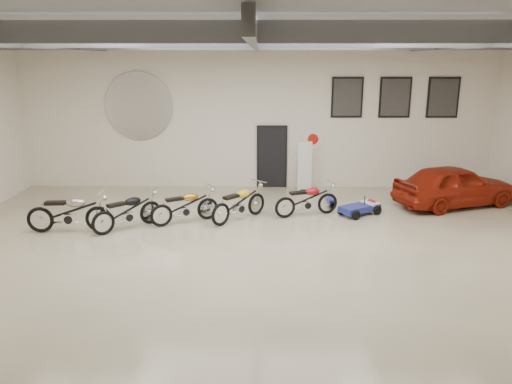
{
  "coord_description": "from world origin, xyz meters",
  "views": [
    {
      "loc": [
        0.13,
        -10.98,
        4.4
      ],
      "look_at": [
        0.0,
        1.2,
        1.1
      ],
      "focal_mm": 35.0,
      "sensor_mm": 36.0,
      "label": 1
    }
  ],
  "objects_px": {
    "banner_stand": "(305,165)",
    "motorcycle_black": "(127,211)",
    "vintage_car": "(454,185)",
    "go_kart": "(363,205)",
    "motorcycle_silver": "(69,212)",
    "motorcycle_red": "(307,199)",
    "motorcycle_gold": "(185,205)",
    "motorcycle_yellow": "(239,202)"
  },
  "relations": [
    {
      "from": "banner_stand",
      "to": "motorcycle_black",
      "type": "bearing_deg",
      "value": -141.7
    },
    {
      "from": "banner_stand",
      "to": "motorcycle_black",
      "type": "xyz_separation_m",
      "value": [
        -4.99,
        -4.02,
        -0.36
      ]
    },
    {
      "from": "vintage_car",
      "to": "go_kart",
      "type": "bearing_deg",
      "value": 87.06
    },
    {
      "from": "go_kart",
      "to": "vintage_car",
      "type": "distance_m",
      "value": 3.07
    },
    {
      "from": "motorcycle_silver",
      "to": "motorcycle_black",
      "type": "xyz_separation_m",
      "value": [
        1.44,
        0.25,
        -0.04
      ]
    },
    {
      "from": "vintage_car",
      "to": "motorcycle_red",
      "type": "bearing_deg",
      "value": 83.39
    },
    {
      "from": "motorcycle_gold",
      "to": "go_kart",
      "type": "relative_size",
      "value": 1.27
    },
    {
      "from": "motorcycle_red",
      "to": "motorcycle_black",
      "type": "bearing_deg",
      "value": 175.12
    },
    {
      "from": "go_kart",
      "to": "vintage_car",
      "type": "height_order",
      "value": "vintage_car"
    },
    {
      "from": "motorcycle_black",
      "to": "vintage_car",
      "type": "height_order",
      "value": "vintage_car"
    },
    {
      "from": "motorcycle_yellow",
      "to": "vintage_car",
      "type": "bearing_deg",
      "value": -33.67
    },
    {
      "from": "banner_stand",
      "to": "motorcycle_silver",
      "type": "height_order",
      "value": "banner_stand"
    },
    {
      "from": "motorcycle_yellow",
      "to": "vintage_car",
      "type": "xyz_separation_m",
      "value": [
        6.48,
        1.47,
        0.13
      ]
    },
    {
      "from": "motorcycle_yellow",
      "to": "go_kart",
      "type": "xyz_separation_m",
      "value": [
        3.56,
        0.59,
        -0.24
      ]
    },
    {
      "from": "go_kart",
      "to": "motorcycle_gold",
      "type": "bearing_deg",
      "value": 155.74
    },
    {
      "from": "motorcycle_red",
      "to": "go_kart",
      "type": "relative_size",
      "value": 1.25
    },
    {
      "from": "motorcycle_silver",
      "to": "vintage_car",
      "type": "bearing_deg",
      "value": 9.48
    },
    {
      "from": "motorcycle_black",
      "to": "motorcycle_yellow",
      "type": "distance_m",
      "value": 3.01
    },
    {
      "from": "motorcycle_red",
      "to": "vintage_car",
      "type": "distance_m",
      "value": 4.69
    },
    {
      "from": "motorcycle_black",
      "to": "motorcycle_red",
      "type": "bearing_deg",
      "value": -28.34
    },
    {
      "from": "motorcycle_yellow",
      "to": "vintage_car",
      "type": "relative_size",
      "value": 0.52
    },
    {
      "from": "vintage_car",
      "to": "motorcycle_black",
      "type": "bearing_deg",
      "value": 83.92
    },
    {
      "from": "motorcycle_gold",
      "to": "motorcycle_red",
      "type": "relative_size",
      "value": 1.01
    },
    {
      "from": "banner_stand",
      "to": "motorcycle_silver",
      "type": "xyz_separation_m",
      "value": [
        -6.43,
        -4.27,
        -0.32
      ]
    },
    {
      "from": "motorcycle_silver",
      "to": "motorcycle_yellow",
      "type": "xyz_separation_m",
      "value": [
        4.35,
        1.03,
        -0.04
      ]
    },
    {
      "from": "motorcycle_gold",
      "to": "motorcycle_red",
      "type": "xyz_separation_m",
      "value": [
        3.38,
        0.68,
        -0.01
      ]
    },
    {
      "from": "motorcycle_silver",
      "to": "motorcycle_gold",
      "type": "relative_size",
      "value": 1.11
    },
    {
      "from": "banner_stand",
      "to": "go_kart",
      "type": "xyz_separation_m",
      "value": [
        1.48,
        -2.64,
        -0.6
      ]
    },
    {
      "from": "banner_stand",
      "to": "go_kart",
      "type": "height_order",
      "value": "banner_stand"
    },
    {
      "from": "banner_stand",
      "to": "motorcycle_yellow",
      "type": "distance_m",
      "value": 3.86
    },
    {
      "from": "motorcycle_red",
      "to": "go_kart",
      "type": "bearing_deg",
      "value": -12.69
    },
    {
      "from": "motorcycle_red",
      "to": "vintage_car",
      "type": "height_order",
      "value": "vintage_car"
    },
    {
      "from": "motorcycle_yellow",
      "to": "go_kart",
      "type": "height_order",
      "value": "motorcycle_yellow"
    },
    {
      "from": "motorcycle_silver",
      "to": "motorcycle_black",
      "type": "bearing_deg",
      "value": 6.19
    },
    {
      "from": "motorcycle_silver",
      "to": "motorcycle_yellow",
      "type": "height_order",
      "value": "motorcycle_silver"
    },
    {
      "from": "banner_stand",
      "to": "motorcycle_black",
      "type": "height_order",
      "value": "banner_stand"
    },
    {
      "from": "motorcycle_black",
      "to": "motorcycle_yellow",
      "type": "relative_size",
      "value": 1.0
    },
    {
      "from": "go_kart",
      "to": "vintage_car",
      "type": "bearing_deg",
      "value": -17.27
    },
    {
      "from": "motorcycle_gold",
      "to": "motorcycle_yellow",
      "type": "relative_size",
      "value": 0.97
    },
    {
      "from": "motorcycle_gold",
      "to": "motorcycle_black",
      "type": "bearing_deg",
      "value": 171.24
    },
    {
      "from": "banner_stand",
      "to": "motorcycle_silver",
      "type": "distance_m",
      "value": 7.72
    },
    {
      "from": "motorcycle_silver",
      "to": "motorcycle_black",
      "type": "relative_size",
      "value": 1.09
    }
  ]
}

